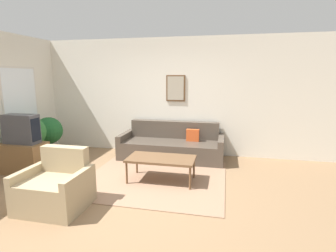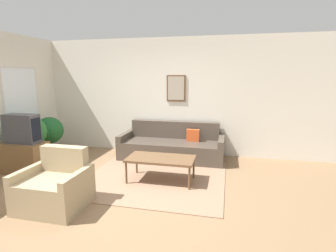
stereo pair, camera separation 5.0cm
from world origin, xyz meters
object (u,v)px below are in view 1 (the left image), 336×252
object	(u,v)px
coffee_table	(161,160)
armchair	(56,188)
couch	(172,146)
tv	(21,129)
potted_plant_tall	(30,134)

from	to	relation	value
coffee_table	armchair	xyz separation A→B (m)	(-1.22, -1.22, -0.12)
coffee_table	couch	bearing A→B (deg)	93.68
tv	armchair	bearing A→B (deg)	-36.70
couch	potted_plant_tall	bearing A→B (deg)	-156.10
couch	tv	distance (m)	3.04
coffee_table	tv	xyz separation A→B (m)	(-2.67, -0.14, 0.46)
armchair	potted_plant_tall	size ratio (longest dim) A/B	0.85
tv	potted_plant_tall	bearing A→B (deg)	106.46
armchair	coffee_table	bearing A→B (deg)	59.23
coffee_table	armchair	size ratio (longest dim) A/B	1.33
coffee_table	armchair	world-z (taller)	armchair
coffee_table	potted_plant_tall	xyz separation A→B (m)	(-2.76, 0.17, 0.29)
potted_plant_tall	tv	bearing A→B (deg)	-73.54
couch	potted_plant_tall	size ratio (longest dim) A/B	2.22
armchair	potted_plant_tall	world-z (taller)	potted_plant_tall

